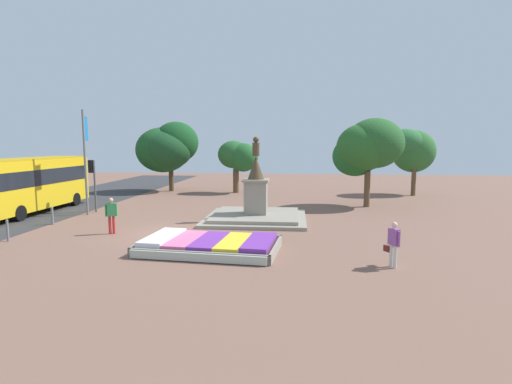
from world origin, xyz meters
The scene contains 14 objects.
ground_plane centered at (0.00, 0.00, 0.00)m, with size 78.40×78.40×0.00m, color brown.
flower_planter centered at (2.38, -2.80, 0.24)m, with size 5.79×3.82×0.56m.
statue_monument centered at (3.62, 4.03, 0.69)m, with size 5.66×5.66×4.72m.
traffic_light_mid_block centered at (-6.89, 5.63, 2.33)m, with size 0.41×0.28×3.30m.
banner_pole centered at (-6.81, 4.69, 3.39)m, with size 0.14×0.70×6.34m.
city_bus centered at (-10.67, 4.93, 1.97)m, with size 2.60×9.51×3.43m.
pedestrian_with_handbag centered at (9.27, -4.29, 0.91)m, with size 0.47×0.66×1.63m.
pedestrian_near_planter centered at (-2.95, -0.22, 1.02)m, with size 0.53×0.36×1.76m.
kerb_bollard_mid_a centered at (-6.90, -2.08, 0.52)m, with size 0.12×0.12×0.99m.
kerb_bollard_mid_b centered at (-7.13, 1.58, 0.51)m, with size 0.13×0.13×0.98m.
park_tree_far_left centered at (-5.65, 16.79, 3.93)m, with size 5.68×5.00×6.27m.
park_tree_behind_statue centered at (0.81, 16.39, 3.22)m, with size 3.58×2.77×4.58m.
park_tree_far_right centered at (15.50, 16.68, 3.92)m, with size 4.15×3.37×5.57m.
park_tree_street_side centered at (10.69, 9.82, 4.07)m, with size 4.76×4.16×6.06m.
Camera 1 is at (5.81, -18.32, 4.34)m, focal length 28.00 mm.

